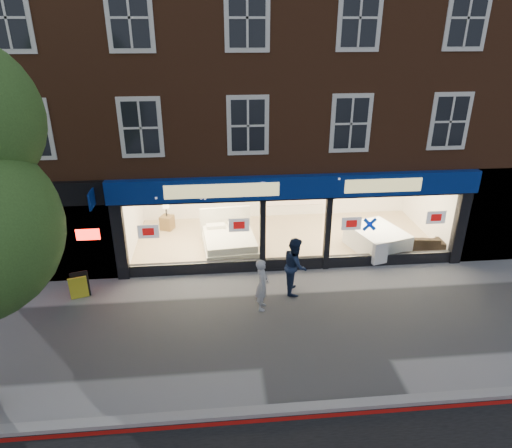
{
  "coord_description": "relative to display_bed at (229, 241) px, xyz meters",
  "views": [
    {
      "loc": [
        -2.5,
        -9.96,
        7.54
      ],
      "look_at": [
        -1.31,
        2.5,
        1.94
      ],
      "focal_mm": 32.0,
      "sensor_mm": 36.0,
      "label": 1
    }
  ],
  "objects": [
    {
      "name": "showroom_floor",
      "position": [
        2.09,
        0.78,
        -0.4
      ],
      "size": [
        11.0,
        4.5,
        0.1
      ],
      "primitive_type": "cube",
      "color": "tan",
      "rests_on": "ground"
    },
    {
      "name": "kerb_stone",
      "position": [
        2.09,
        -7.37,
        -0.39
      ],
      "size": [
        60.0,
        0.25,
        0.12
      ],
      "primitive_type": "cube",
      "color": "gray",
      "rests_on": "ground"
    },
    {
      "name": "bedside_table",
      "position": [
        -2.31,
        1.98,
        -0.07
      ],
      "size": [
        0.59,
        0.59,
        0.55
      ],
      "primitive_type": "cube",
      "rotation": [
        0.0,
        0.0,
        -0.39
      ],
      "color": "brown",
      "rests_on": "showroom_floor"
    },
    {
      "name": "a_board",
      "position": [
        -4.5,
        -2.51,
        -0.05
      ],
      "size": [
        0.59,
        0.47,
        0.8
      ],
      "primitive_type": "cube",
      "rotation": [
        0.0,
        0.0,
        0.29
      ],
      "color": "gold",
      "rests_on": "ground"
    },
    {
      "name": "display_bed",
      "position": [
        0.0,
        0.0,
        0.0
      ],
      "size": [
        1.99,
        2.34,
        1.24
      ],
      "rotation": [
        0.0,
        0.0,
        0.09
      ],
      "color": "white",
      "rests_on": "showroom_floor"
    },
    {
      "name": "pedestrian_blue",
      "position": [
        1.87,
        -2.72,
        0.43
      ],
      "size": [
        0.75,
        0.92,
        1.76
      ],
      "primitive_type": "imported",
      "rotation": [
        0.0,
        0.0,
        1.47
      ],
      "color": "#16233F",
      "rests_on": "ground"
    },
    {
      "name": "pedestrian_grey",
      "position": [
        0.8,
        -3.53,
        0.32
      ],
      "size": [
        0.47,
        0.62,
        1.54
      ],
      "primitive_type": "imported",
      "rotation": [
        0.0,
        0.0,
        1.38
      ],
      "color": "#A6A7AD",
      "rests_on": "ground"
    },
    {
      "name": "mattress_stack",
      "position": [
        5.19,
        -0.47,
        0.04
      ],
      "size": [
        2.05,
        2.32,
        0.77
      ],
      "rotation": [
        0.0,
        0.0,
        0.29
      ],
      "color": "white",
      "rests_on": "showroom_floor"
    },
    {
      "name": "sofa",
      "position": [
        6.69,
        -0.57,
        -0.09
      ],
      "size": [
        1.82,
        0.93,
        0.51
      ],
      "primitive_type": "imported",
      "rotation": [
        0.0,
        0.0,
        2.99
      ],
      "color": "black",
      "rests_on": "showroom_floor"
    },
    {
      "name": "building",
      "position": [
        2.07,
        2.47,
        6.22
      ],
      "size": [
        19.0,
        8.26,
        10.3
      ],
      "color": "brown",
      "rests_on": "ground"
    },
    {
      "name": "kerb_line",
      "position": [
        2.09,
        -7.57,
        -0.44
      ],
      "size": [
        60.0,
        0.1,
        0.01
      ],
      "primitive_type": "cube",
      "color": "#8C0A07",
      "rests_on": "ground"
    },
    {
      "name": "ground",
      "position": [
        2.09,
        -4.47,
        -0.45
      ],
      "size": [
        120.0,
        120.0,
        0.0
      ],
      "primitive_type": "plane",
      "color": "gray",
      "rests_on": "ground"
    }
  ]
}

